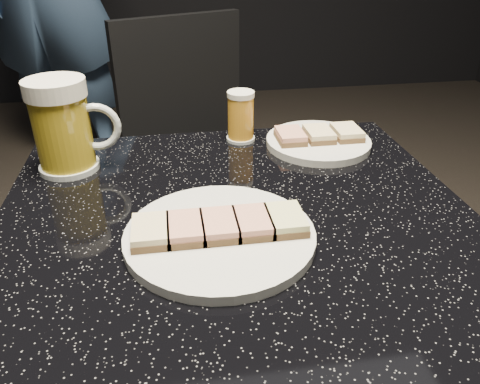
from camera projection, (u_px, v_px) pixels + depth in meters
name	position (u px, v px, depth m)	size (l,w,h in m)	color
plate_large	(220.00, 236.00, 0.63)	(0.26, 0.26, 0.01)	silver
plate_small	(318.00, 142.00, 0.90)	(0.20, 0.20, 0.01)	silver
table	(240.00, 343.00, 0.79)	(0.70, 0.70, 0.75)	black
beer_mug	(64.00, 126.00, 0.78)	(0.15, 0.10, 0.16)	white
beer_tumbler	(241.00, 116.00, 0.91)	(0.06, 0.06, 0.10)	silver
chair	(200.00, 145.00, 1.52)	(0.57, 0.57, 0.89)	black
canapes_on_plate_large	(220.00, 226.00, 0.62)	(0.23, 0.07, 0.02)	#4C3521
canapes_on_plate_small	(319.00, 134.00, 0.89)	(0.16, 0.07, 0.02)	#4C3521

